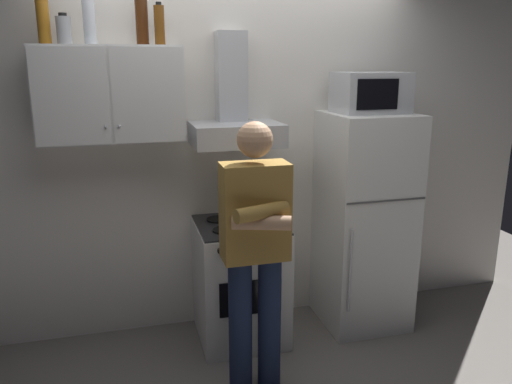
{
  "coord_description": "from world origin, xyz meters",
  "views": [
    {
      "loc": [
        -0.79,
        -2.96,
        1.95
      ],
      "look_at": [
        0.0,
        0.0,
        1.15
      ],
      "focal_mm": 35.12,
      "sensor_mm": 36.0,
      "label": 1
    }
  ],
  "objects_px": {
    "upper_cabinet": "(111,94)",
    "bottle_beer_brown": "(159,25)",
    "bottle_liquor_amber": "(43,19)",
    "cooking_pot": "(262,218)",
    "bottle_canister_steel": "(64,30)",
    "bottle_rum_dark": "(142,21)",
    "stove_oven": "(240,281)",
    "refrigerator": "(364,221)",
    "bottle_vodka_clear": "(89,17)",
    "person_standing": "(255,250)",
    "range_hood": "(235,115)",
    "microwave": "(370,93)"
  },
  "relations": [
    {
      "from": "person_standing",
      "to": "bottle_liquor_amber",
      "type": "relative_size",
      "value": 5.35
    },
    {
      "from": "bottle_rum_dark",
      "to": "bottle_vodka_clear",
      "type": "bearing_deg",
      "value": -171.31
    },
    {
      "from": "cooking_pot",
      "to": "bottle_vodka_clear",
      "type": "relative_size",
      "value": 0.82
    },
    {
      "from": "refrigerator",
      "to": "person_standing",
      "type": "bearing_deg",
      "value": -148.77
    },
    {
      "from": "cooking_pot",
      "to": "range_hood",
      "type": "bearing_deg",
      "value": 117.88
    },
    {
      "from": "refrigerator",
      "to": "person_standing",
      "type": "xyz_separation_m",
      "value": [
        -1.0,
        -0.61,
        0.1
      ]
    },
    {
      "from": "range_hood",
      "to": "cooking_pot",
      "type": "relative_size",
      "value": 2.69
    },
    {
      "from": "bottle_vodka_clear",
      "to": "bottle_canister_steel",
      "type": "height_order",
      "value": "bottle_vodka_clear"
    },
    {
      "from": "bottle_liquor_amber",
      "to": "bottle_beer_brown",
      "type": "bearing_deg",
      "value": -2.69
    },
    {
      "from": "upper_cabinet",
      "to": "bottle_liquor_amber",
      "type": "xyz_separation_m",
      "value": [
        -0.36,
        0.03,
        0.45
      ]
    },
    {
      "from": "refrigerator",
      "to": "bottle_liquor_amber",
      "type": "xyz_separation_m",
      "value": [
        -2.11,
        0.15,
        1.4
      ]
    },
    {
      "from": "range_hood",
      "to": "bottle_canister_steel",
      "type": "bearing_deg",
      "value": 179.76
    },
    {
      "from": "upper_cabinet",
      "to": "bottle_rum_dark",
      "type": "relative_size",
      "value": 2.91
    },
    {
      "from": "refrigerator",
      "to": "bottle_beer_brown",
      "type": "height_order",
      "value": "bottle_beer_brown"
    },
    {
      "from": "microwave",
      "to": "bottle_beer_brown",
      "type": "bearing_deg",
      "value": 175.82
    },
    {
      "from": "refrigerator",
      "to": "person_standing",
      "type": "height_order",
      "value": "person_standing"
    },
    {
      "from": "stove_oven",
      "to": "range_hood",
      "type": "height_order",
      "value": "range_hood"
    },
    {
      "from": "person_standing",
      "to": "bottle_rum_dark",
      "type": "xyz_separation_m",
      "value": [
        -0.53,
        0.77,
        1.3
      ]
    },
    {
      "from": "microwave",
      "to": "bottle_beer_brown",
      "type": "relative_size",
      "value": 1.86
    },
    {
      "from": "bottle_liquor_amber",
      "to": "stove_oven",
      "type": "bearing_deg",
      "value": -7.65
    },
    {
      "from": "stove_oven",
      "to": "bottle_liquor_amber",
      "type": "distance_m",
      "value": 2.12
    },
    {
      "from": "cooking_pot",
      "to": "bottle_rum_dark",
      "type": "bearing_deg",
      "value": 157.99
    },
    {
      "from": "upper_cabinet",
      "to": "cooking_pot",
      "type": "distance_m",
      "value": 1.26
    },
    {
      "from": "bottle_liquor_amber",
      "to": "bottle_beer_brown",
      "type": "height_order",
      "value": "bottle_liquor_amber"
    },
    {
      "from": "upper_cabinet",
      "to": "person_standing",
      "type": "relative_size",
      "value": 0.55
    },
    {
      "from": "upper_cabinet",
      "to": "bottle_vodka_clear",
      "type": "bearing_deg",
      "value": -176.82
    },
    {
      "from": "bottle_liquor_amber",
      "to": "range_hood",
      "type": "bearing_deg",
      "value": -1.43
    },
    {
      "from": "person_standing",
      "to": "cooking_pot",
      "type": "relative_size",
      "value": 5.89
    },
    {
      "from": "person_standing",
      "to": "bottle_rum_dark",
      "type": "bearing_deg",
      "value": 124.43
    },
    {
      "from": "refrigerator",
      "to": "bottle_vodka_clear",
      "type": "height_order",
      "value": "bottle_vodka_clear"
    },
    {
      "from": "stove_oven",
      "to": "refrigerator",
      "type": "bearing_deg",
      "value": 0.04
    },
    {
      "from": "refrigerator",
      "to": "bottle_rum_dark",
      "type": "relative_size",
      "value": 5.18
    },
    {
      "from": "upper_cabinet",
      "to": "bottle_beer_brown",
      "type": "xyz_separation_m",
      "value": [
        0.32,
        -0.0,
        0.42
      ]
    },
    {
      "from": "cooking_pot",
      "to": "bottle_liquor_amber",
      "type": "height_order",
      "value": "bottle_liquor_amber"
    },
    {
      "from": "bottle_canister_steel",
      "to": "microwave",
      "type": "bearing_deg",
      "value": -3.21
    },
    {
      "from": "stove_oven",
      "to": "cooking_pot",
      "type": "bearing_deg",
      "value": -42.49
    },
    {
      "from": "upper_cabinet",
      "to": "person_standing",
      "type": "xyz_separation_m",
      "value": [
        0.75,
        -0.73,
        -0.85
      ]
    },
    {
      "from": "range_hood",
      "to": "microwave",
      "type": "distance_m",
      "value": 0.97
    },
    {
      "from": "microwave",
      "to": "upper_cabinet",
      "type": "bearing_deg",
      "value": 176.52
    },
    {
      "from": "cooking_pot",
      "to": "bottle_rum_dark",
      "type": "height_order",
      "value": "bottle_rum_dark"
    },
    {
      "from": "microwave",
      "to": "bottle_vodka_clear",
      "type": "height_order",
      "value": "bottle_vodka_clear"
    },
    {
      "from": "upper_cabinet",
      "to": "bottle_beer_brown",
      "type": "distance_m",
      "value": 0.53
    },
    {
      "from": "person_standing",
      "to": "upper_cabinet",
      "type": "bearing_deg",
      "value": 135.74
    },
    {
      "from": "stove_oven",
      "to": "bottle_canister_steel",
      "type": "bearing_deg",
      "value": 172.84
    },
    {
      "from": "upper_cabinet",
      "to": "stove_oven",
      "type": "bearing_deg",
      "value": -8.9
    },
    {
      "from": "bottle_canister_steel",
      "to": "refrigerator",
      "type": "bearing_deg",
      "value": -3.74
    },
    {
      "from": "upper_cabinet",
      "to": "bottle_canister_steel",
      "type": "relative_size",
      "value": 4.95
    },
    {
      "from": "bottle_canister_steel",
      "to": "bottle_beer_brown",
      "type": "height_order",
      "value": "bottle_beer_brown"
    },
    {
      "from": "upper_cabinet",
      "to": "bottle_canister_steel",
      "type": "bearing_deg",
      "value": 178.68
    },
    {
      "from": "upper_cabinet",
      "to": "microwave",
      "type": "xyz_separation_m",
      "value": [
        1.75,
        -0.11,
        -0.01
      ]
    }
  ]
}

